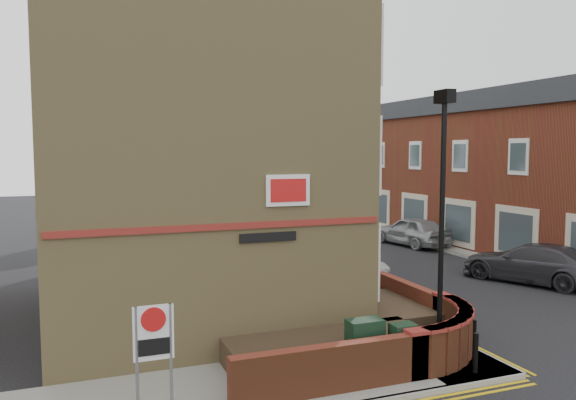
# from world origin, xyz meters

# --- Properties ---
(ground) EXTENTS (120.00, 120.00, 0.00)m
(ground) POSITION_xyz_m (0.00, 0.00, 0.00)
(ground) COLOR black
(ground) RESTS_ON ground
(pavement_corner) EXTENTS (13.00, 3.00, 0.12)m
(pavement_corner) POSITION_xyz_m (-3.50, 1.50, 0.06)
(pavement_corner) COLOR gray
(pavement_corner) RESTS_ON ground
(pavement_main) EXTENTS (2.00, 32.00, 0.12)m
(pavement_main) POSITION_xyz_m (2.00, 16.00, 0.06)
(pavement_main) COLOR gray
(pavement_main) RESTS_ON ground
(pavement_far) EXTENTS (4.00, 40.00, 0.12)m
(pavement_far) POSITION_xyz_m (13.00, 13.00, 0.06)
(pavement_far) COLOR gray
(pavement_far) RESTS_ON ground
(kerb_main_near) EXTENTS (0.15, 32.00, 0.12)m
(kerb_main_near) POSITION_xyz_m (3.00, 16.00, 0.06)
(kerb_main_near) COLOR gray
(kerb_main_near) RESTS_ON ground
(kerb_main_far) EXTENTS (0.15, 40.00, 0.12)m
(kerb_main_far) POSITION_xyz_m (11.00, 13.00, 0.06)
(kerb_main_far) COLOR gray
(kerb_main_far) RESTS_ON ground
(yellow_lines_main) EXTENTS (0.28, 32.00, 0.01)m
(yellow_lines_main) POSITION_xyz_m (3.25, 16.00, 0.01)
(yellow_lines_main) COLOR gold
(yellow_lines_main) RESTS_ON ground
(corner_building) EXTENTS (8.95, 10.40, 13.60)m
(corner_building) POSITION_xyz_m (-2.84, 8.00, 6.23)
(corner_building) COLOR #A18B56
(corner_building) RESTS_ON ground
(garden_wall) EXTENTS (6.80, 6.00, 1.20)m
(garden_wall) POSITION_xyz_m (0.00, 2.50, 0.00)
(garden_wall) COLOR brown
(garden_wall) RESTS_ON ground
(lamppost) EXTENTS (0.25, 0.50, 6.30)m
(lamppost) POSITION_xyz_m (1.60, 1.20, 3.34)
(lamppost) COLOR black
(lamppost) RESTS_ON pavement_corner
(utility_cabinet_large) EXTENTS (0.80, 0.45, 1.20)m
(utility_cabinet_large) POSITION_xyz_m (-0.30, 1.30, 0.72)
(utility_cabinet_large) COLOR black
(utility_cabinet_large) RESTS_ON pavement_corner
(utility_cabinet_small) EXTENTS (0.55, 0.40, 1.10)m
(utility_cabinet_small) POSITION_xyz_m (0.50, 1.00, 0.67)
(utility_cabinet_small) COLOR black
(utility_cabinet_small) RESTS_ON pavement_corner
(bollard_near) EXTENTS (0.11, 0.11, 0.90)m
(bollard_near) POSITION_xyz_m (2.00, 0.40, 0.57)
(bollard_near) COLOR black
(bollard_near) RESTS_ON pavement_corner
(bollard_far) EXTENTS (0.11, 0.11, 0.90)m
(bollard_far) POSITION_xyz_m (2.60, 1.20, 0.57)
(bollard_far) COLOR black
(bollard_far) RESTS_ON pavement_corner
(zone_sign) EXTENTS (0.72, 0.07, 2.20)m
(zone_sign) POSITION_xyz_m (-5.00, 0.50, 1.64)
(zone_sign) COLOR slate
(zone_sign) RESTS_ON pavement_corner
(far_terrace) EXTENTS (5.40, 30.40, 8.00)m
(far_terrace) POSITION_xyz_m (14.50, 17.00, 4.04)
(far_terrace) COLOR brown
(far_terrace) RESTS_ON ground
(far_terrace_cream) EXTENTS (5.40, 12.40, 8.00)m
(far_terrace_cream) POSITION_xyz_m (14.50, 38.00, 4.05)
(far_terrace_cream) COLOR beige
(far_terrace_cream) RESTS_ON ground
(tree_near) EXTENTS (3.64, 3.65, 6.70)m
(tree_near) POSITION_xyz_m (2.00, 14.05, 4.70)
(tree_near) COLOR #382B1E
(tree_near) RESTS_ON pavement_main
(tree_mid) EXTENTS (4.03, 4.03, 7.42)m
(tree_mid) POSITION_xyz_m (2.00, 22.05, 5.20)
(tree_mid) COLOR #382B1E
(tree_mid) RESTS_ON pavement_main
(tree_far) EXTENTS (3.81, 3.81, 7.00)m
(tree_far) POSITION_xyz_m (2.00, 30.05, 4.91)
(tree_far) COLOR #382B1E
(tree_far) RESTS_ON pavement_main
(traffic_light_assembly) EXTENTS (0.20, 0.16, 4.20)m
(traffic_light_assembly) POSITION_xyz_m (2.40, 25.00, 2.78)
(traffic_light_assembly) COLOR black
(traffic_light_assembly) RESTS_ON pavement_main
(silver_car_near) EXTENTS (1.80, 4.17, 1.34)m
(silver_car_near) POSITION_xyz_m (3.68, 10.11, 0.67)
(silver_car_near) COLOR gray
(silver_car_near) RESTS_ON ground
(red_car_main) EXTENTS (2.98, 5.19, 1.36)m
(red_car_main) POSITION_xyz_m (3.60, 17.74, 0.68)
(red_car_main) COLOR maroon
(red_car_main) RESTS_ON ground
(grey_car_far) EXTENTS (4.12, 5.65, 1.52)m
(grey_car_far) POSITION_xyz_m (10.10, 7.08, 0.76)
(grey_car_far) COLOR #35343A
(grey_car_far) RESTS_ON ground
(silver_car_far) EXTENTS (2.59, 4.88, 1.58)m
(silver_car_far) POSITION_xyz_m (10.50, 15.99, 0.79)
(silver_car_far) COLOR #919397
(silver_car_far) RESTS_ON ground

